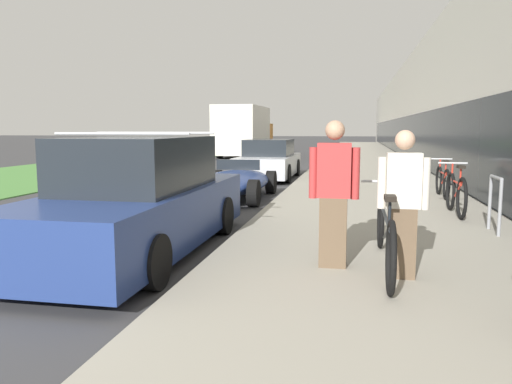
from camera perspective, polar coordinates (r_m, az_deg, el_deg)
sidewalk_slab at (r=24.20m, az=12.24°, el=3.27°), size 4.31×70.00×0.16m
storefront_facade at (r=33.05m, az=24.82°, el=8.36°), size 10.01×70.00×5.43m
lawn_strip at (r=30.48m, az=-11.19°, el=3.96°), size 6.68×70.00×0.03m
tandem_bicycle at (r=5.70m, az=14.53°, el=-4.65°), size 0.52×2.61×0.89m
person_rider at (r=5.32m, az=16.42°, el=-1.37°), size 0.52×0.20×1.52m
person_bystander at (r=5.57m, az=8.88°, el=-0.24°), size 0.55×0.22×1.62m
bike_rack_hoop at (r=8.16m, az=25.67°, el=-0.65°), size 0.05×0.60×0.84m
cruiser_bike_nearest at (r=9.60m, az=21.88°, el=-0.15°), size 0.52×1.74×0.92m
cruiser_bike_middle at (r=11.97m, az=20.55°, el=1.17°), size 0.52×1.68×0.85m
parked_sedan_curbside at (r=6.92m, az=-13.04°, el=-1.10°), size 1.78×4.77×1.65m
vintage_roadster_curbside at (r=12.10m, az=-2.59°, el=1.09°), size 1.69×3.97×0.92m
parked_sedan_far at (r=16.90m, az=1.52°, el=3.59°), size 1.76×4.24×1.34m
moving_truck at (r=30.10m, az=-1.32°, el=6.90°), size 2.44×7.27×2.98m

